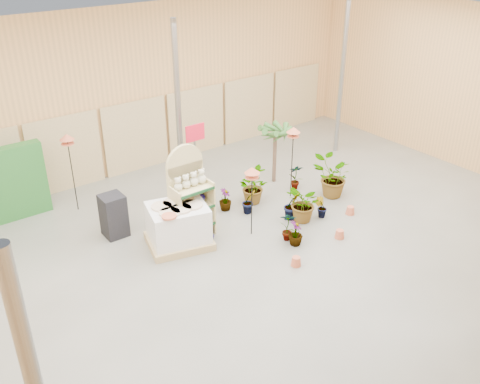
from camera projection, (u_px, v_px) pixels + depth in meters
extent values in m
cube|color=#646359|center=(272.00, 267.00, 11.12)|extent=(15.00, 12.00, 0.10)
cube|color=white|center=(279.00, 43.00, 9.00)|extent=(15.00, 12.00, 0.10)
cube|color=tan|center=(129.00, 91.00, 14.35)|extent=(15.00, 0.10, 4.50)
cylinder|color=gray|center=(342.00, 79.00, 15.48)|extent=(0.14, 0.14, 4.50)
cylinder|color=gray|center=(179.00, 117.00, 12.54)|extent=(0.14, 0.14, 4.50)
cube|color=tan|center=(66.00, 154.00, 13.77)|extent=(1.90, 0.06, 2.00)
cube|color=tan|center=(136.00, 136.00, 14.83)|extent=(1.90, 0.06, 2.00)
cube|color=tan|center=(196.00, 121.00, 15.90)|extent=(1.90, 0.06, 2.00)
cube|color=tan|center=(249.00, 108.00, 16.97)|extent=(1.90, 0.06, 2.00)
cube|color=tan|center=(296.00, 97.00, 18.03)|extent=(1.90, 0.06, 2.00)
cube|color=tan|center=(186.00, 198.00, 11.92)|extent=(0.90, 0.08, 1.69)
cylinder|color=tan|center=(184.00, 164.00, 11.53)|extent=(0.90, 0.08, 0.90)
cube|color=tan|center=(193.00, 224.00, 11.99)|extent=(0.86, 0.50, 0.04)
cube|color=#0F3819|center=(200.00, 229.00, 11.82)|extent=(0.86, 0.03, 0.06)
cube|color=tan|center=(193.00, 207.00, 11.79)|extent=(0.86, 0.50, 0.04)
cube|color=#0F3819|center=(199.00, 211.00, 11.61)|extent=(0.86, 0.03, 0.06)
cube|color=tan|center=(192.00, 189.00, 11.58)|extent=(0.86, 0.50, 0.04)
cube|color=#0F3819|center=(198.00, 193.00, 11.40)|extent=(0.86, 0.03, 0.06)
cube|color=tan|center=(176.00, 216.00, 11.60)|extent=(0.04, 0.50, 1.29)
cube|color=tan|center=(209.00, 205.00, 12.06)|extent=(0.04, 0.50, 1.29)
sphere|color=beige|center=(178.00, 187.00, 11.41)|extent=(0.18, 0.18, 0.18)
sphere|color=beige|center=(178.00, 181.00, 11.34)|extent=(0.14, 0.14, 0.14)
sphere|color=beige|center=(186.00, 184.00, 11.52)|extent=(0.19, 0.19, 0.19)
sphere|color=beige|center=(186.00, 178.00, 11.44)|extent=(0.14, 0.14, 0.14)
sphere|color=beige|center=(194.00, 182.00, 11.62)|extent=(0.20, 0.20, 0.20)
sphere|color=beige|center=(194.00, 175.00, 11.55)|extent=(0.14, 0.14, 0.14)
sphere|color=beige|center=(202.00, 179.00, 11.72)|extent=(0.21, 0.21, 0.21)
sphere|color=beige|center=(201.00, 172.00, 11.65)|extent=(0.14, 0.14, 0.14)
sphere|color=#110B57|center=(181.00, 208.00, 11.56)|extent=(0.15, 0.15, 0.15)
sphere|color=#110B57|center=(186.00, 203.00, 11.76)|extent=(0.15, 0.15, 0.15)
sphere|color=#110B57|center=(197.00, 202.00, 11.78)|extent=(0.15, 0.15, 0.15)
sphere|color=#110B57|center=(202.00, 197.00, 11.98)|extent=(0.15, 0.15, 0.15)
sphere|color=#110B57|center=(196.00, 242.00, 11.75)|extent=(0.15, 0.15, 0.15)
sphere|color=#110B57|center=(194.00, 236.00, 11.97)|extent=(0.15, 0.15, 0.15)
sphere|color=#110B57|center=(204.00, 239.00, 11.85)|extent=(0.15, 0.15, 0.15)
sphere|color=#110B57|center=(201.00, 233.00, 12.07)|extent=(0.15, 0.15, 0.15)
sphere|color=#110B57|center=(211.00, 236.00, 11.95)|extent=(0.15, 0.15, 0.15)
sphere|color=#110B57|center=(208.00, 231.00, 12.17)|extent=(0.15, 0.15, 0.15)
cube|color=tan|center=(179.00, 241.00, 11.77)|extent=(1.58, 1.42, 0.17)
cube|color=white|center=(178.00, 222.00, 11.55)|extent=(1.45, 1.29, 0.78)
cylinder|color=beige|center=(170.00, 213.00, 11.09)|extent=(0.45, 0.45, 0.04)
cylinder|color=beige|center=(181.00, 209.00, 11.24)|extent=(0.45, 0.45, 0.04)
cylinder|color=beige|center=(192.00, 205.00, 11.39)|extent=(0.45, 0.45, 0.04)
cylinder|color=beige|center=(162.00, 206.00, 11.33)|extent=(0.45, 0.45, 0.04)
cylinder|color=beige|center=(173.00, 203.00, 11.48)|extent=(0.45, 0.45, 0.04)
cylinder|color=beige|center=(184.00, 199.00, 11.63)|extent=(0.45, 0.45, 0.04)
cube|color=black|center=(115.00, 225.00, 12.05)|extent=(0.50, 0.50, 0.50)
cube|color=black|center=(112.00, 206.00, 11.82)|extent=(0.50, 0.50, 0.50)
cube|color=#256726|center=(2.00, 186.00, 12.34)|extent=(2.00, 0.30, 1.80)
cylinder|color=gray|center=(196.00, 168.00, 12.77)|extent=(0.05, 0.05, 2.20)
cube|color=red|center=(195.00, 133.00, 12.33)|extent=(0.50, 0.03, 0.40)
cylinder|color=black|center=(252.00, 206.00, 11.86)|extent=(0.02, 0.02, 1.44)
cylinder|color=#CC6140|center=(252.00, 177.00, 11.53)|extent=(0.30, 0.30, 0.02)
cone|color=#CC6140|center=(252.00, 170.00, 11.45)|extent=(0.34, 0.34, 0.14)
cylinder|color=black|center=(292.00, 167.00, 13.44)|extent=(0.02, 0.02, 1.66)
cylinder|color=#CC6140|center=(293.00, 136.00, 13.05)|extent=(0.30, 0.30, 0.02)
cone|color=#CC6140|center=(294.00, 130.00, 12.97)|extent=(0.34, 0.34, 0.14)
cylinder|color=black|center=(73.00, 177.00, 12.81)|extent=(0.02, 0.02, 1.75)
cylinder|color=#CC6140|center=(68.00, 144.00, 12.40)|extent=(0.30, 0.30, 0.02)
cone|color=#CC6140|center=(67.00, 137.00, 12.33)|extent=(0.34, 0.34, 0.14)
cylinder|color=brown|center=(275.00, 158.00, 14.29)|extent=(0.10, 0.10, 1.36)
imported|color=#326125|center=(288.00, 226.00, 11.81)|extent=(0.44, 0.44, 0.71)
imported|color=#326125|center=(292.00, 205.00, 12.65)|extent=(0.45, 0.38, 0.72)
imported|color=#326125|center=(304.00, 204.00, 12.49)|extent=(0.91, 0.99, 0.93)
imported|color=#326125|center=(296.00, 176.00, 14.04)|extent=(0.45, 0.40, 0.71)
imported|color=#326125|center=(249.00, 202.00, 12.92)|extent=(0.38, 0.32, 0.62)
imported|color=#326125|center=(252.00, 186.00, 13.35)|extent=(0.91, 0.98, 0.88)
imported|color=#326125|center=(296.00, 233.00, 11.67)|extent=(0.45, 0.45, 0.57)
imported|color=#326125|center=(321.00, 207.00, 12.76)|extent=(0.36, 0.36, 0.52)
imported|color=#326125|center=(332.00, 178.00, 13.56)|extent=(1.26, 1.21, 1.08)
imported|color=#326125|center=(225.00, 200.00, 13.06)|extent=(0.45, 0.45, 0.57)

